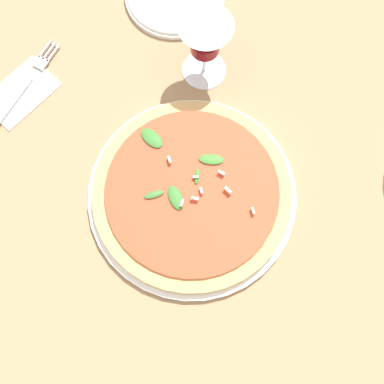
{
  "coord_description": "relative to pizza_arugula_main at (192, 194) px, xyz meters",
  "views": [
    {
      "loc": [
        -0.16,
        -0.12,
        0.88
      ],
      "look_at": [
        0.04,
        0.03,
        0.03
      ],
      "focal_mm": 50.0,
      "sensor_mm": 36.0,
      "label": 1
    }
  ],
  "objects": [
    {
      "name": "ground_plane",
      "position": [
        -0.04,
        -0.03,
        -0.02
      ],
      "size": [
        6.0,
        6.0,
        0.0
      ],
      "primitive_type": "plane",
      "color": "#9E7A56"
    },
    {
      "name": "pizza_arugula_main",
      "position": [
        0.0,
        0.0,
        0.0
      ],
      "size": [
        0.36,
        0.36,
        0.05
      ],
      "color": "white",
      "rests_on": "ground_plane"
    },
    {
      "name": "wine_glass",
      "position": [
        0.21,
        0.13,
        0.08
      ],
      "size": [
        0.09,
        0.09,
        0.14
      ],
      "color": "white",
      "rests_on": "ground_plane"
    },
    {
      "name": "napkin",
      "position": [
        -0.04,
        0.37,
        -0.01
      ],
      "size": [
        0.14,
        0.1,
        0.01
      ],
      "rotation": [
        0.0,
        0.0,
        -0.1
      ],
      "color": "silver",
      "rests_on": "ground_plane"
    },
    {
      "name": "fork",
      "position": [
        -0.03,
        0.37,
        -0.01
      ],
      "size": [
        0.22,
        0.05,
        0.0
      ],
      "rotation": [
        0.0,
        0.0,
        0.14
      ],
      "color": "silver",
      "rests_on": "ground_plane"
    }
  ]
}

